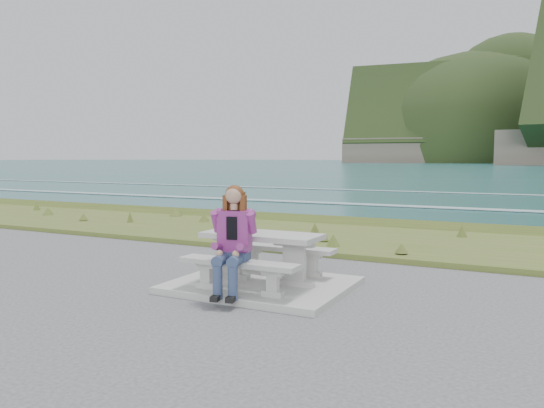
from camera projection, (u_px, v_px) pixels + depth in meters
The scene contains 8 objects.
concrete_slab at pixel (262, 285), 8.07m from camera, with size 2.60×2.10×0.10m, color #989894.
picnic_table at pixel (262, 244), 8.01m from camera, with size 1.80×0.75×0.75m.
bench_landward at pixel (238, 268), 7.41m from camera, with size 1.80×0.35×0.45m.
bench_seaward at pixel (282, 252), 8.66m from camera, with size 1.80×0.35×0.45m.
grass_verge at pixel (361, 242), 12.52m from camera, with size 160.00×4.50×0.22m, color #3E5620.
shore_drop at pixel (392, 228), 15.09m from camera, with size 160.00×0.80×2.20m, color brown.
ocean at pixel (466, 223), 30.52m from camera, with size 1600.00×1600.00×0.09m.
seated_woman at pixel (231, 255), 7.28m from camera, with size 0.59×0.84×1.51m.
Camera 1 is at (3.72, -7.00, 1.98)m, focal length 35.00 mm.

